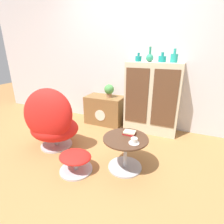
# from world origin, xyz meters

# --- Properties ---
(ground_plane) EXTENTS (12.00, 12.00, 0.00)m
(ground_plane) POSITION_xyz_m (0.00, 0.00, 0.00)
(ground_plane) COLOR #A87542
(wall_back) EXTENTS (6.40, 0.06, 2.60)m
(wall_back) POSITION_xyz_m (0.00, 1.54, 1.30)
(wall_back) COLOR silver
(wall_back) RESTS_ON ground_plane
(sideboard) EXTENTS (0.90, 0.39, 1.21)m
(sideboard) POSITION_xyz_m (0.51, 1.31, 0.61)
(sideboard) COLOR beige
(sideboard) RESTS_ON ground_plane
(tv_console) EXTENTS (0.72, 0.43, 0.54)m
(tv_console) POSITION_xyz_m (-0.39, 1.30, 0.27)
(tv_console) COLOR brown
(tv_console) RESTS_ON ground_plane
(egg_chair) EXTENTS (0.84, 0.79, 0.95)m
(egg_chair) POSITION_xyz_m (-0.68, 0.14, 0.43)
(egg_chair) COLOR #B7B7BC
(egg_chair) RESTS_ON ground_plane
(ottoman) EXTENTS (0.40, 0.40, 0.24)m
(ottoman) POSITION_xyz_m (-0.08, -0.17, 0.16)
(ottoman) COLOR #B7B7BC
(ottoman) RESTS_ON ground_plane
(coffee_table) EXTENTS (0.54, 0.54, 0.42)m
(coffee_table) POSITION_xyz_m (0.45, 0.12, 0.25)
(coffee_table) COLOR #B7B7BC
(coffee_table) RESTS_ON ground_plane
(vase_leftmost) EXTENTS (0.10, 0.10, 0.14)m
(vase_leftmost) POSITION_xyz_m (0.23, 1.32, 1.26)
(vase_leftmost) COLOR #147A75
(vase_leftmost) RESTS_ON sideboard
(vase_inner_left) EXTENTS (0.12, 0.12, 0.23)m
(vase_inner_left) POSITION_xyz_m (0.42, 1.32, 1.28)
(vase_inner_left) COLOR #2D8E6B
(vase_inner_left) RESTS_ON sideboard
(vase_inner_right) EXTENTS (0.12, 0.12, 0.15)m
(vase_inner_right) POSITION_xyz_m (0.62, 1.32, 1.26)
(vase_inner_right) COLOR teal
(vase_inner_right) RESTS_ON sideboard
(vase_rightmost) EXTENTS (0.11, 0.11, 0.20)m
(vase_rightmost) POSITION_xyz_m (0.79, 1.32, 1.28)
(vase_rightmost) COLOR teal
(vase_rightmost) RESTS_ON sideboard
(potted_plant) EXTENTS (0.18, 0.18, 0.24)m
(potted_plant) POSITION_xyz_m (-0.30, 1.30, 0.68)
(potted_plant) COLOR #996B4C
(potted_plant) RESTS_ON tv_console
(teacup) EXTENTS (0.12, 0.12, 0.06)m
(teacup) POSITION_xyz_m (0.58, 0.04, 0.45)
(teacup) COLOR white
(teacup) RESTS_ON coffee_table
(book_stack) EXTENTS (0.15, 0.12, 0.04)m
(book_stack) POSITION_xyz_m (0.46, 0.23, 0.44)
(book_stack) COLOR red
(book_stack) RESTS_ON coffee_table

